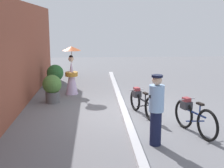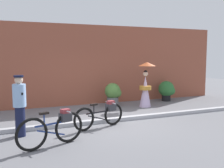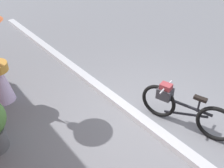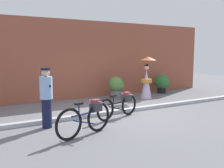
{
  "view_description": "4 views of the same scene",
  "coord_description": "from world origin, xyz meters",
  "px_view_note": "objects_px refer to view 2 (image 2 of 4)",
  "views": [
    {
      "loc": [
        -8.9,
        0.92,
        2.76
      ],
      "look_at": [
        0.47,
        0.34,
        0.81
      ],
      "focal_mm": 47.68,
      "sensor_mm": 36.0,
      "label": 1
    },
    {
      "loc": [
        -2.99,
        -7.73,
        2.16
      ],
      "look_at": [
        0.54,
        0.65,
        1.15
      ],
      "focal_mm": 42.43,
      "sensor_mm": 36.0,
      "label": 2
    },
    {
      "loc": [
        -2.19,
        2.61,
        3.24
      ],
      "look_at": [
        0.24,
        0.67,
        1.13
      ],
      "focal_mm": 39.79,
      "sensor_mm": 36.0,
      "label": 3
    },
    {
      "loc": [
        -4.4,
        -7.2,
        2.03
      ],
      "look_at": [
        0.13,
        0.7,
        0.91
      ],
      "focal_mm": 40.86,
      "sensor_mm": 36.0,
      "label": 4
    }
  ],
  "objects_px": {
    "bicycle_near_officer": "(101,114)",
    "potted_plant_small": "(167,90)",
    "person_with_parasol": "(146,85)",
    "person_officer": "(20,104)",
    "bicycle_far_side": "(54,128)",
    "potted_plant_by_door": "(113,93)"
  },
  "relations": [
    {
      "from": "person_officer",
      "to": "potted_plant_small",
      "type": "relative_size",
      "value": 1.73
    },
    {
      "from": "person_with_parasol",
      "to": "potted_plant_small",
      "type": "bearing_deg",
      "value": 26.88
    },
    {
      "from": "bicycle_far_side",
      "to": "potted_plant_small",
      "type": "relative_size",
      "value": 1.78
    },
    {
      "from": "bicycle_far_side",
      "to": "person_with_parasol",
      "type": "bearing_deg",
      "value": 37.11
    },
    {
      "from": "bicycle_far_side",
      "to": "person_with_parasol",
      "type": "relative_size",
      "value": 0.9
    },
    {
      "from": "bicycle_near_officer",
      "to": "potted_plant_by_door",
      "type": "distance_m",
      "value": 3.28
    },
    {
      "from": "bicycle_near_officer",
      "to": "person_officer",
      "type": "xyz_separation_m",
      "value": [
        -2.28,
        0.04,
        0.46
      ]
    },
    {
      "from": "bicycle_far_side",
      "to": "person_officer",
      "type": "bearing_deg",
      "value": 121.47
    },
    {
      "from": "potted_plant_by_door",
      "to": "potted_plant_small",
      "type": "height_order",
      "value": "potted_plant_by_door"
    },
    {
      "from": "person_officer",
      "to": "potted_plant_small",
      "type": "bearing_deg",
      "value": 24.53
    },
    {
      "from": "person_with_parasol",
      "to": "potted_plant_by_door",
      "type": "relative_size",
      "value": 1.89
    },
    {
      "from": "person_with_parasol",
      "to": "potted_plant_small",
      "type": "relative_size",
      "value": 1.98
    },
    {
      "from": "person_officer",
      "to": "potted_plant_small",
      "type": "xyz_separation_m",
      "value": [
        6.72,
        3.07,
        -0.35
      ]
    },
    {
      "from": "bicycle_near_officer",
      "to": "potted_plant_small",
      "type": "height_order",
      "value": "potted_plant_small"
    },
    {
      "from": "bicycle_far_side",
      "to": "potted_plant_by_door",
      "type": "distance_m",
      "value": 5.07
    },
    {
      "from": "bicycle_near_officer",
      "to": "person_with_parasol",
      "type": "bearing_deg",
      "value": 39.05
    },
    {
      "from": "bicycle_near_officer",
      "to": "potted_plant_small",
      "type": "relative_size",
      "value": 1.82
    },
    {
      "from": "person_officer",
      "to": "potted_plant_small",
      "type": "height_order",
      "value": "person_officer"
    },
    {
      "from": "person_officer",
      "to": "bicycle_far_side",
      "type": "bearing_deg",
      "value": -58.53
    },
    {
      "from": "potted_plant_by_door",
      "to": "bicycle_far_side",
      "type": "bearing_deg",
      "value": -129.19
    },
    {
      "from": "bicycle_near_officer",
      "to": "person_officer",
      "type": "height_order",
      "value": "person_officer"
    },
    {
      "from": "person_officer",
      "to": "person_with_parasol",
      "type": "bearing_deg",
      "value": 23.76
    }
  ]
}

